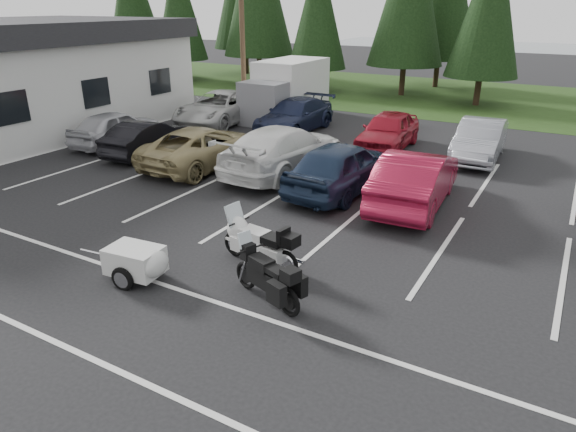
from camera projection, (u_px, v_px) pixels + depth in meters
The scene contains 22 objects.
ground at pixel (304, 240), 13.15m from camera, with size 120.00×120.00×0.00m, color black.
grass_strip at pixel (483, 99), 32.37m from camera, with size 80.00×16.00×0.01m, color #1D3310.
building at pixel (2, 77), 23.66m from camera, with size 10.60×15.60×4.90m, color silver, non-canonical shape.
utility_pole at pixel (242, 23), 25.54m from camera, with size 1.60×0.26×9.00m.
box_truck at pixel (282, 91), 26.27m from camera, with size 2.40×5.60×2.90m, color silver, non-canonical shape.
stall_markings at pixel (337, 214), 14.75m from camera, with size 32.00×16.00×0.01m, color silver.
conifer_1 at pixel (179, 6), 38.14m from camera, with size 3.96×3.96×9.22m.
conifer_3 at pixel (318, 9), 33.07m from camera, with size 3.87×3.87×9.02m.
conifer_5 at pixel (490, 3), 28.28m from camera, with size 4.14×4.14×9.63m.
car_near_0 at pixel (115, 127), 21.76m from camera, with size 1.73×4.30×1.47m, color #BCBDC2.
car_near_1 at pixel (147, 138), 20.35m from camera, with size 1.43×4.11×1.36m, color black.
car_near_2 at pixel (203, 146), 18.89m from camera, with size 2.42×5.26×1.46m, color #928355.
car_near_3 at pixel (284, 150), 18.10m from camera, with size 2.34×5.76×1.67m, color silver.
car_near_4 at pixel (342, 167), 16.24m from camera, with size 1.96×4.87×1.66m, color #18253C.
car_near_5 at pixel (415, 179), 15.15m from camera, with size 1.74×4.99×1.65m, color maroon.
car_far_0 at pixel (220, 108), 25.54m from camera, with size 2.60×5.65×1.57m, color #BCBCBA.
car_far_1 at pixel (295, 116), 23.96m from camera, with size 2.09×5.14×1.49m, color #161D37.
car_far_2 at pixel (388, 131), 21.06m from camera, with size 1.80×4.48×1.53m, color maroon.
car_far_3 at pixel (480, 140), 19.69m from camera, with size 1.58×4.52×1.49m, color gray.
touring_motorcycle at pixel (259, 239), 11.63m from camera, with size 2.45×0.75×1.36m, color silver, non-canonical shape.
cargo_trailer at pixel (135, 264), 11.13m from camera, with size 1.70×0.96×0.79m, color silver, non-canonical shape.
adventure_motorcycle at pixel (266, 272), 10.21m from camera, with size 2.20×0.76×1.34m, color black, non-canonical shape.
Camera 1 is at (5.54, -10.53, 5.63)m, focal length 32.00 mm.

